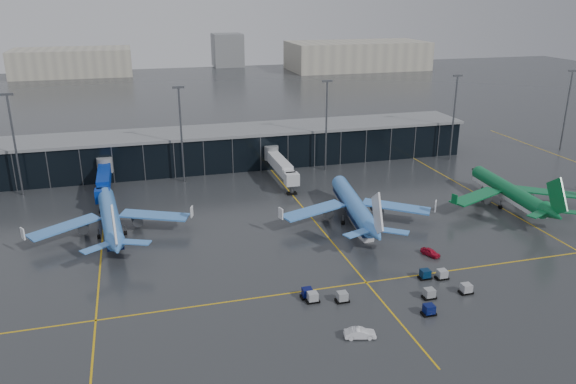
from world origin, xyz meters
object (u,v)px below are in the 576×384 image
object	(u,v)px
airliner_aer_lingus	(509,182)
service_van_red	(430,252)
service_van_white	(360,333)
baggage_carts	(395,291)
airliner_arkefly	(109,207)
airliner_klm_near	(354,195)
mobile_airstair	(366,236)

from	to	relation	value
airliner_aer_lingus	service_van_red	distance (m)	37.12
airliner_aer_lingus	service_van_white	size ratio (longest dim) A/B	8.30
baggage_carts	service_van_white	distance (m)	14.38
airliner_arkefly	service_van_white	world-z (taller)	airliner_arkefly
airliner_arkefly	airliner_klm_near	distance (m)	52.06
service_van_red	service_van_white	xyz separation A→B (m)	(-23.62, -21.89, 0.08)
airliner_arkefly	mobile_airstair	world-z (taller)	airliner_arkefly
baggage_carts	service_van_white	xyz separation A→B (m)	(-10.39, -9.94, 0.00)
airliner_arkefly	service_van_red	bearing A→B (deg)	-30.02
airliner_arkefly	service_van_red	distance (m)	65.64
airliner_arkefly	mobile_airstair	xyz separation A→B (m)	(50.31, -17.33, -5.18)
airliner_aer_lingus	service_van_white	bearing A→B (deg)	-137.73
airliner_aer_lingus	service_van_red	world-z (taller)	airliner_aer_lingus
airliner_klm_near	mobile_airstair	bearing A→B (deg)	-88.86
baggage_carts	service_van_red	size ratio (longest dim) A/B	7.05
baggage_carts	service_van_red	distance (m)	17.83
airliner_klm_near	baggage_carts	size ratio (longest dim) A/B	1.41
airliner_arkefly	service_van_red	size ratio (longest dim) A/B	9.62
airliner_klm_near	baggage_carts	bearing A→B (deg)	-91.44
airliner_aer_lingus	mobile_airstair	world-z (taller)	airliner_aer_lingus
airliner_klm_near	service_van_white	bearing A→B (deg)	-102.37
service_van_red	airliner_arkefly	bearing A→B (deg)	133.06
airliner_arkefly	service_van_red	xyz separation A→B (m)	(59.31, -27.64, -5.26)
airliner_klm_near	service_van_red	xyz separation A→B (m)	(7.74, -20.52, -5.45)
service_van_white	mobile_airstair	bearing A→B (deg)	-11.41
airliner_klm_near	service_van_white	size ratio (longest dim) A/B	8.64
airliner_arkefly	airliner_klm_near	size ratio (longest dim) A/B	0.97
airliner_arkefly	service_van_white	bearing A→B (deg)	-59.26
airliner_arkefly	airliner_klm_near	world-z (taller)	airliner_klm_near
airliner_klm_near	airliner_aer_lingus	distance (m)	38.78
mobile_airstair	service_van_white	distance (m)	35.36
airliner_arkefly	service_van_white	distance (m)	61.27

